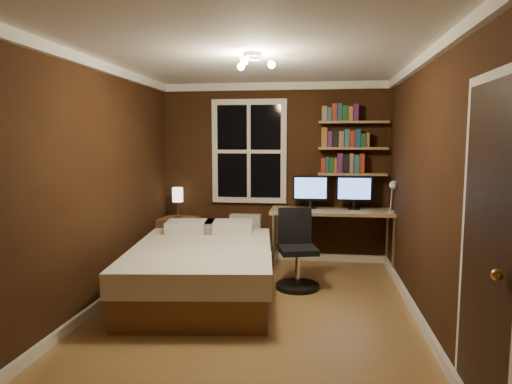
# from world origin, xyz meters

# --- Properties ---
(floor) EXTENTS (4.20, 4.20, 0.00)m
(floor) POSITION_xyz_m (0.00, 0.00, 0.00)
(floor) COLOR olive
(floor) RESTS_ON ground
(wall_back) EXTENTS (3.20, 0.04, 2.50)m
(wall_back) POSITION_xyz_m (0.00, 2.10, 1.25)
(wall_back) COLOR black
(wall_back) RESTS_ON ground
(wall_left) EXTENTS (0.04, 4.20, 2.50)m
(wall_left) POSITION_xyz_m (-1.60, 0.00, 1.25)
(wall_left) COLOR black
(wall_left) RESTS_ON ground
(wall_right) EXTENTS (0.04, 4.20, 2.50)m
(wall_right) POSITION_xyz_m (1.60, 0.00, 1.25)
(wall_right) COLOR black
(wall_right) RESTS_ON ground
(ceiling) EXTENTS (3.20, 4.20, 0.02)m
(ceiling) POSITION_xyz_m (0.00, 0.00, 2.50)
(ceiling) COLOR white
(ceiling) RESTS_ON wall_back
(window) EXTENTS (1.06, 0.06, 1.46)m
(window) POSITION_xyz_m (-0.35, 2.06, 1.55)
(window) COLOR white
(window) RESTS_ON wall_back
(door) EXTENTS (0.03, 0.82, 2.05)m
(door) POSITION_xyz_m (1.59, -1.55, 1.02)
(door) COLOR black
(door) RESTS_ON ground
(door_knob) EXTENTS (0.06, 0.06, 0.06)m
(door_knob) POSITION_xyz_m (1.55, -1.85, 1.00)
(door_knob) COLOR gold
(door_knob) RESTS_ON door
(ceiling_fixture) EXTENTS (0.44, 0.44, 0.18)m
(ceiling_fixture) POSITION_xyz_m (0.00, -0.10, 2.40)
(ceiling_fixture) COLOR beige
(ceiling_fixture) RESTS_ON ceiling
(bookshelf_lower) EXTENTS (0.92, 0.22, 0.03)m
(bookshelf_lower) POSITION_xyz_m (1.08, 1.98, 1.25)
(bookshelf_lower) COLOR #986F49
(bookshelf_lower) RESTS_ON wall_back
(books_row_lower) EXTENTS (0.54, 0.16, 0.23)m
(books_row_lower) POSITION_xyz_m (1.08, 1.98, 1.38)
(books_row_lower) COLOR maroon
(books_row_lower) RESTS_ON bookshelf_lower
(bookshelf_middle) EXTENTS (0.92, 0.22, 0.03)m
(bookshelf_middle) POSITION_xyz_m (1.08, 1.98, 1.60)
(bookshelf_middle) COLOR #986F49
(bookshelf_middle) RESTS_ON wall_back
(books_row_middle) EXTENTS (0.54, 0.16, 0.23)m
(books_row_middle) POSITION_xyz_m (1.08, 1.98, 1.73)
(books_row_middle) COLOR navy
(books_row_middle) RESTS_ON bookshelf_middle
(bookshelf_upper) EXTENTS (0.92, 0.22, 0.03)m
(bookshelf_upper) POSITION_xyz_m (1.08, 1.98, 1.95)
(bookshelf_upper) COLOR #986F49
(bookshelf_upper) RESTS_ON wall_back
(books_row_upper) EXTENTS (0.42, 0.16, 0.23)m
(books_row_upper) POSITION_xyz_m (1.08, 1.98, 2.08)
(books_row_upper) COLOR #214E29
(books_row_upper) RESTS_ON bookshelf_upper
(bed) EXTENTS (1.73, 2.23, 0.70)m
(bed) POSITION_xyz_m (-0.63, 0.41, 0.30)
(bed) COLOR brown
(bed) RESTS_ON ground
(nightstand) EXTENTS (0.55, 0.55, 0.61)m
(nightstand) POSITION_xyz_m (-1.34, 1.85, 0.30)
(nightstand) COLOR brown
(nightstand) RESTS_ON ground
(bedside_lamp) EXTENTS (0.15, 0.15, 0.43)m
(bedside_lamp) POSITION_xyz_m (-1.34, 1.85, 0.83)
(bedside_lamp) COLOR white
(bedside_lamp) RESTS_ON nightstand
(radiator) EXTENTS (0.44, 0.15, 0.66)m
(radiator) POSITION_xyz_m (-0.39, 1.98, 0.33)
(radiator) COLOR white
(radiator) RESTS_ON ground
(desk) EXTENTS (1.65, 0.62, 0.78)m
(desk) POSITION_xyz_m (0.82, 1.77, 0.72)
(desk) COLOR #986F49
(desk) RESTS_ON ground
(monitor_left) EXTENTS (0.48, 0.12, 0.45)m
(monitor_left) POSITION_xyz_m (0.52, 1.85, 1.01)
(monitor_left) COLOR black
(monitor_left) RESTS_ON desk
(monitor_right) EXTENTS (0.48, 0.12, 0.45)m
(monitor_right) POSITION_xyz_m (1.10, 1.85, 1.01)
(monitor_right) COLOR black
(monitor_right) RESTS_ON desk
(desk_lamp) EXTENTS (0.14, 0.32, 0.44)m
(desk_lamp) POSITION_xyz_m (1.56, 1.58, 1.00)
(desk_lamp) COLOR silver
(desk_lamp) RESTS_ON desk
(office_chair) EXTENTS (0.51, 0.51, 0.92)m
(office_chair) POSITION_xyz_m (0.39, 0.85, 0.34)
(office_chair) COLOR black
(office_chair) RESTS_ON ground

